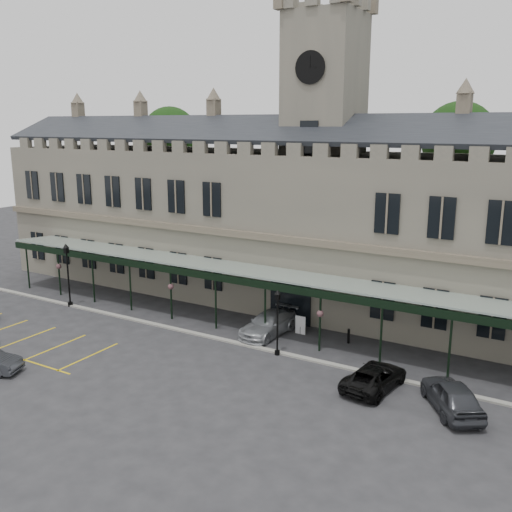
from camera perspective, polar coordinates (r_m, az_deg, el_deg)
The scene contains 16 objects.
ground at distance 33.34m, azimuth -5.38°, elevation -12.15°, with size 140.00×140.00×0.00m, color #272729.
station_building at distance 44.67m, azimuth 6.50°, elevation 3.07°, with size 60.00×10.36×17.30m.
clock_tower at distance 44.09m, azimuth 6.77°, elevation 11.62°, with size 5.60×5.60×24.80m.
canopy at distance 38.30m, azimuth 1.12°, elevation -4.82°, with size 50.00×4.10×4.30m.
kerb at distance 37.51m, azimuth -0.39°, elevation -9.02°, with size 60.00×0.40×0.12m, color gray.
parking_markings at distance 41.70m, azimuth -22.59°, elevation -7.84°, with size 16.00×6.00×0.01m, color gold, non-canonical shape.
tree_behind_left at distance 63.43m, azimuth -8.57°, elevation 11.72°, with size 6.00×6.00×16.00m.
tree_behind_mid at distance 50.28m, azimuth 19.59°, elevation 10.80°, with size 6.00×6.00×16.00m.
lamp_post_left at distance 47.12m, azimuth -18.32°, elevation -1.28°, with size 0.48×0.48×5.10m.
lamp_post_mid at distance 35.53m, azimuth 2.16°, elevation -6.07°, with size 0.40×0.40×4.26m.
sign_board at distance 39.68m, azimuth 4.46°, elevation -6.92°, with size 0.75×0.06×1.29m.
bollard_left at distance 40.95m, azimuth 1.36°, elevation -6.47°, with size 0.17×0.17×0.94m, color black.
bollard_right at distance 38.50m, azimuth 9.25°, elevation -7.91°, with size 0.17×0.17×0.98m, color black.
car_taxi at distance 39.44m, azimuth 1.25°, elevation -6.80°, with size 2.14×5.27×1.53m, color #9DA0A4.
car_van at distance 32.53m, azimuth 11.76°, elevation -11.76°, with size 2.20×4.77×1.33m, color black.
car_right_a at distance 31.16m, azimuth 19.00°, elevation -13.08°, with size 1.93×4.80×1.64m, color #2F3136.
Camera 1 is at (17.91, -24.27, 14.19)m, focal length 40.00 mm.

